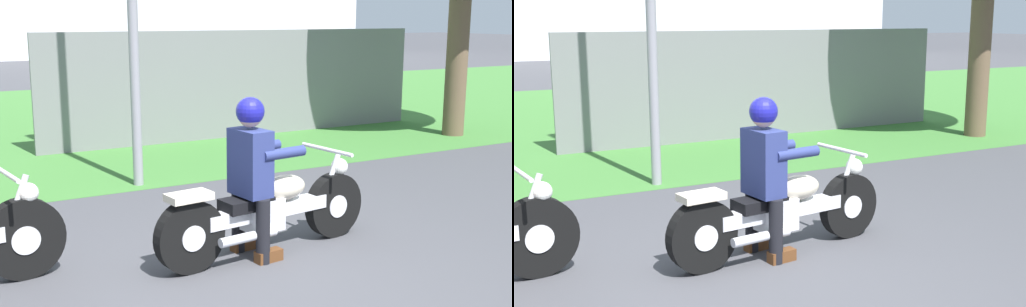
# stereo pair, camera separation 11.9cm
# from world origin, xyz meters

# --- Properties ---
(ground) EXTENTS (120.00, 120.00, 0.00)m
(ground) POSITION_xyz_m (0.00, 0.00, 0.00)
(ground) COLOR #424247
(grass_verge) EXTENTS (60.00, 12.00, 0.01)m
(grass_verge) POSITION_xyz_m (0.00, 9.33, 0.00)
(grass_verge) COLOR #3D7533
(grass_verge) RESTS_ON ground
(motorcycle_lead) EXTENTS (2.15, 0.66, 0.86)m
(motorcycle_lead) POSITION_xyz_m (0.51, 0.75, 0.38)
(motorcycle_lead) COLOR black
(motorcycle_lead) RESTS_ON ground
(rider_lead) EXTENTS (0.59, 0.50, 1.38)m
(rider_lead) POSITION_xyz_m (0.34, 0.73, 0.80)
(rider_lead) COLOR black
(rider_lead) RESTS_ON ground
(fence_segment) EXTENTS (7.00, 0.06, 1.80)m
(fence_segment) POSITION_xyz_m (3.08, 5.99, 0.90)
(fence_segment) COLOR slate
(fence_segment) RESTS_ON ground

